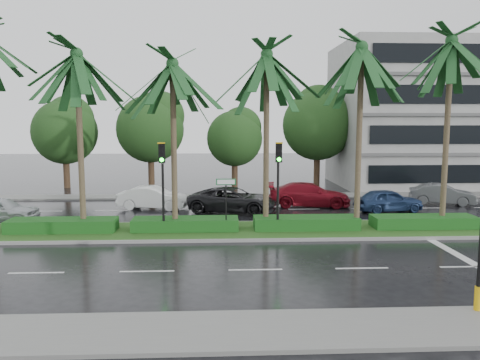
{
  "coord_description": "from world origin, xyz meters",
  "views": [
    {
      "loc": [
        -1.34,
        -21.75,
        5.46
      ],
      "look_at": [
        -0.28,
        1.5,
        2.56
      ],
      "focal_mm": 35.0,
      "sensor_mm": 36.0,
      "label": 1
    }
  ],
  "objects_px": {
    "signal_median_left": "(162,174)",
    "street_sign": "(226,192)",
    "car_silver": "(1,209)",
    "car_white": "(153,198)",
    "car_red": "(309,195)",
    "car_darkgrey": "(233,200)",
    "car_grey": "(442,194)",
    "car_blue": "(388,200)"
  },
  "relations": [
    {
      "from": "signal_median_left",
      "to": "street_sign",
      "type": "height_order",
      "value": "signal_median_left"
    },
    {
      "from": "car_silver",
      "to": "car_white",
      "type": "distance_m",
      "value": 8.56
    },
    {
      "from": "car_silver",
      "to": "car_red",
      "type": "relative_size",
      "value": 0.77
    },
    {
      "from": "car_white",
      "to": "car_darkgrey",
      "type": "bearing_deg",
      "value": -95.17
    },
    {
      "from": "car_silver",
      "to": "car_grey",
      "type": "bearing_deg",
      "value": -75.77
    },
    {
      "from": "car_blue",
      "to": "car_grey",
      "type": "xyz_separation_m",
      "value": [
        4.5,
        2.36,
        -0.02
      ]
    },
    {
      "from": "signal_median_left",
      "to": "street_sign",
      "type": "bearing_deg",
      "value": 3.47
    },
    {
      "from": "car_silver",
      "to": "car_blue",
      "type": "distance_m",
      "value": 22.39
    },
    {
      "from": "car_white",
      "to": "car_red",
      "type": "distance_m",
      "value": 10.01
    },
    {
      "from": "car_red",
      "to": "signal_median_left",
      "type": "bearing_deg",
      "value": 139.28
    },
    {
      "from": "car_silver",
      "to": "car_blue",
      "type": "height_order",
      "value": "car_blue"
    },
    {
      "from": "car_white",
      "to": "car_red",
      "type": "height_order",
      "value": "car_red"
    },
    {
      "from": "car_grey",
      "to": "signal_median_left",
      "type": "bearing_deg",
      "value": 133.78
    },
    {
      "from": "signal_median_left",
      "to": "car_white",
      "type": "height_order",
      "value": "signal_median_left"
    },
    {
      "from": "street_sign",
      "to": "car_grey",
      "type": "height_order",
      "value": "street_sign"
    },
    {
      "from": "car_silver",
      "to": "car_darkgrey",
      "type": "xyz_separation_m",
      "value": [
        12.8,
        2.29,
        0.06
      ]
    },
    {
      "from": "car_darkgrey",
      "to": "car_blue",
      "type": "distance_m",
      "value": 9.51
    },
    {
      "from": "car_blue",
      "to": "car_grey",
      "type": "height_order",
      "value": "car_blue"
    },
    {
      "from": "car_grey",
      "to": "car_darkgrey",
      "type": "bearing_deg",
      "value": 117.44
    },
    {
      "from": "car_blue",
      "to": "car_red",
      "type": "bearing_deg",
      "value": 57.24
    },
    {
      "from": "car_white",
      "to": "car_grey",
      "type": "height_order",
      "value": "car_white"
    },
    {
      "from": "car_silver",
      "to": "car_red",
      "type": "xyz_separation_m",
      "value": [
        17.8,
        3.98,
        0.07
      ]
    },
    {
      "from": "car_darkgrey",
      "to": "car_grey",
      "type": "relative_size",
      "value": 1.31
    },
    {
      "from": "signal_median_left",
      "to": "car_darkgrey",
      "type": "height_order",
      "value": "signal_median_left"
    },
    {
      "from": "car_blue",
      "to": "signal_median_left",
      "type": "bearing_deg",
      "value": 104.86
    },
    {
      "from": "car_red",
      "to": "car_blue",
      "type": "xyz_separation_m",
      "value": [
        4.5,
        -2.01,
        -0.07
      ]
    },
    {
      "from": "signal_median_left",
      "to": "car_blue",
      "type": "xyz_separation_m",
      "value": [
        13.0,
        5.68,
        -2.3
      ]
    },
    {
      "from": "signal_median_left",
      "to": "car_grey",
      "type": "relative_size",
      "value": 1.06
    },
    {
      "from": "car_white",
      "to": "car_darkgrey",
      "type": "height_order",
      "value": "car_darkgrey"
    },
    {
      "from": "car_white",
      "to": "car_grey",
      "type": "bearing_deg",
      "value": -78.91
    },
    {
      "from": "car_blue",
      "to": "car_darkgrey",
      "type": "bearing_deg",
      "value": 79.4
    },
    {
      "from": "signal_median_left",
      "to": "car_white",
      "type": "relative_size",
      "value": 1.01
    },
    {
      "from": "car_silver",
      "to": "car_red",
      "type": "bearing_deg",
      "value": -72.34
    },
    {
      "from": "signal_median_left",
      "to": "street_sign",
      "type": "relative_size",
      "value": 1.68
    },
    {
      "from": "car_white",
      "to": "street_sign",
      "type": "bearing_deg",
      "value": -138.77
    },
    {
      "from": "signal_median_left",
      "to": "car_silver",
      "type": "distance_m",
      "value": 10.27
    },
    {
      "from": "street_sign",
      "to": "car_darkgrey",
      "type": "bearing_deg",
      "value": 85.08
    },
    {
      "from": "car_blue",
      "to": "car_grey",
      "type": "relative_size",
      "value": 1.0
    },
    {
      "from": "street_sign",
      "to": "car_silver",
      "type": "distance_m",
      "value": 12.87
    },
    {
      "from": "car_red",
      "to": "car_grey",
      "type": "height_order",
      "value": "car_red"
    },
    {
      "from": "car_darkgrey",
      "to": "car_red",
      "type": "distance_m",
      "value": 5.28
    },
    {
      "from": "car_red",
      "to": "car_blue",
      "type": "height_order",
      "value": "car_red"
    }
  ]
}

